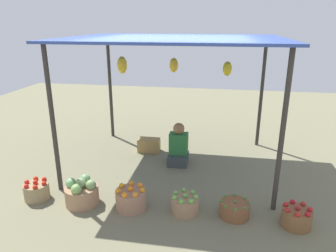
{
  "coord_description": "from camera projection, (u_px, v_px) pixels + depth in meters",
  "views": [
    {
      "loc": [
        0.8,
        -5.27,
        2.54
      ],
      "look_at": [
        0.0,
        -0.62,
        0.95
      ],
      "focal_mm": 33.34,
      "sensor_mm": 36.0,
      "label": 1
    }
  ],
  "objects": [
    {
      "name": "basket_green_apples",
      "position": [
        185.0,
        204.0,
        4.33
      ],
      "size": [
        0.39,
        0.39,
        0.3
      ],
      "color": "#A0795A",
      "rests_on": "ground"
    },
    {
      "name": "basket_oranges",
      "position": [
        131.0,
        199.0,
        4.42
      ],
      "size": [
        0.43,
        0.43,
        0.35
      ],
      "color": "#A2755B",
      "rests_on": "ground"
    },
    {
      "name": "market_stall_structure",
      "position": [
        174.0,
        46.0,
        5.18
      ],
      "size": [
        3.55,
        2.78,
        2.29
      ],
      "color": "#38332D",
      "rests_on": "ground"
    },
    {
      "name": "basket_green_chilies",
      "position": [
        234.0,
        209.0,
        4.25
      ],
      "size": [
        0.41,
        0.41,
        0.24
      ],
      "color": "brown",
      "rests_on": "ground"
    },
    {
      "name": "basket_red_tomatoes",
      "position": [
        37.0,
        191.0,
        4.66
      ],
      "size": [
        0.36,
        0.36,
        0.31
      ],
      "color": "#94805A",
      "rests_on": "ground"
    },
    {
      "name": "basket_red_apples",
      "position": [
        296.0,
        217.0,
        4.04
      ],
      "size": [
        0.38,
        0.38,
        0.3
      ],
      "color": "brown",
      "rests_on": "ground"
    },
    {
      "name": "basket_cabbages",
      "position": [
        82.0,
        193.0,
        4.52
      ],
      "size": [
        0.48,
        0.48,
        0.41
      ],
      "color": "#A17A59",
      "rests_on": "ground"
    },
    {
      "name": "wooden_crate_near_vendor",
      "position": [
        149.0,
        145.0,
        6.37
      ],
      "size": [
        0.43,
        0.25,
        0.27
      ],
      "primitive_type": "cube",
      "color": "#A38147",
      "rests_on": "ground"
    },
    {
      "name": "ground_plane",
      "position": [
        174.0,
        163.0,
        5.86
      ],
      "size": [
        14.0,
        14.0,
        0.0
      ],
      "primitive_type": "plane",
      "color": "#777355"
    },
    {
      "name": "vendor_person",
      "position": [
        178.0,
        148.0,
        5.81
      ],
      "size": [
        0.36,
        0.44,
        0.78
      ],
      "color": "#374042",
      "rests_on": "ground"
    }
  ]
}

